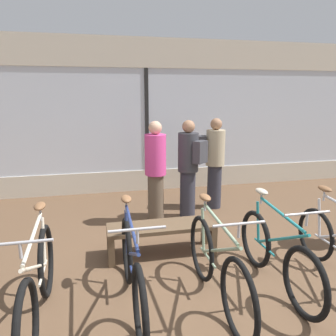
{
  "coord_description": "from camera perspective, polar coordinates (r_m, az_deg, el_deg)",
  "views": [
    {
      "loc": [
        -1.1,
        -3.12,
        2.09
      ],
      "look_at": [
        0.0,
        1.74,
        0.95
      ],
      "focal_mm": 35.0,
      "sensor_mm": 36.0,
      "label": 1
    }
  ],
  "objects": [
    {
      "name": "ground_plane",
      "position": [
        3.91,
        5.96,
        -19.46
      ],
      "size": [
        24.0,
        24.0,
        0.0
      ],
      "primitive_type": "plane",
      "color": "brown"
    },
    {
      "name": "customer_near_rack",
      "position": [
        5.48,
        3.67,
        0.29
      ],
      "size": [
        0.52,
        0.56,
        1.67
      ],
      "color": "#2D2D38",
      "rests_on": "ground_plane"
    },
    {
      "name": "bicycle_right",
      "position": [
        3.86,
        18.34,
        -14.13
      ],
      "size": [
        0.46,
        1.68,
        1.03
      ],
      "color": "black",
      "rests_on": "ground_plane"
    },
    {
      "name": "shop_back_wall",
      "position": [
        7.03,
        -3.76,
        9.16
      ],
      "size": [
        12.0,
        0.08,
        3.2
      ],
      "color": "beige",
      "rests_on": "ground_plane"
    },
    {
      "name": "customer_mid_floor",
      "position": [
        6.02,
        8.01,
        1.31
      ],
      "size": [
        0.54,
        0.42,
        1.66
      ],
      "color": "#2D2D38",
      "rests_on": "ground_plane"
    },
    {
      "name": "display_bench",
      "position": [
        4.36,
        -1.19,
        -10.74
      ],
      "size": [
        1.4,
        0.44,
        0.42
      ],
      "color": "brown",
      "rests_on": "ground_plane"
    },
    {
      "name": "bicycle_center",
      "position": [
        3.44,
        8.5,
        -16.64
      ],
      "size": [
        0.46,
        1.73,
        1.05
      ],
      "color": "black",
      "rests_on": "ground_plane"
    },
    {
      "name": "customer_by_window",
      "position": [
        5.25,
        -2.18,
        -0.47
      ],
      "size": [
        0.37,
        0.37,
        1.67
      ],
      "color": "brown",
      "rests_on": "ground_plane"
    },
    {
      "name": "bicycle_far_left",
      "position": [
        3.33,
        -21.69,
        -18.48
      ],
      "size": [
        0.46,
        1.81,
        1.06
      ],
      "color": "black",
      "rests_on": "ground_plane"
    },
    {
      "name": "bicycle_left",
      "position": [
        3.36,
        -6.25,
        -17.42
      ],
      "size": [
        0.46,
        1.79,
        1.05
      ],
      "color": "black",
      "rests_on": "ground_plane"
    }
  ]
}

